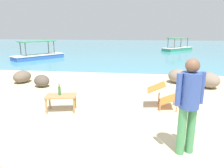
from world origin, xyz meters
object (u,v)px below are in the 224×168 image
object	(u,v)px
cow	(54,166)
boat_green	(177,48)
low_bench_table	(61,98)
person_standing	(189,100)
bottle	(60,91)
boat_blue	(38,55)
deck_chair_near	(162,94)

from	to	relation	value
cow	boat_green	bearing A→B (deg)	95.20
low_bench_table	person_standing	distance (m)	3.23
low_bench_table	bottle	bearing A→B (deg)	139.37
boat_green	boat_blue	xyz separation A→B (m)	(-11.02, -7.78, 0.00)
low_bench_table	deck_chair_near	size ratio (longest dim) A/B	1.07
deck_chair_near	boat_blue	size ratio (longest dim) A/B	0.21
cow	boat_green	distance (m)	20.74
bottle	person_standing	size ratio (longest dim) A/B	0.18
boat_green	person_standing	bearing A→B (deg)	-144.23
cow	bottle	bearing A→B (deg)	128.71
bottle	boat_green	distance (m)	18.03
boat_green	boat_blue	distance (m)	13.49
cow	low_bench_table	size ratio (longest dim) A/B	2.37
boat_green	low_bench_table	bearing A→B (deg)	-153.74
cow	boat_blue	bearing A→B (deg)	135.36
boat_blue	boat_green	bearing A→B (deg)	-19.78
deck_chair_near	boat_blue	distance (m)	11.80
low_bench_table	boat_green	size ratio (longest dim) A/B	0.24
bottle	boat_blue	distance (m)	10.72
low_bench_table	bottle	size ratio (longest dim) A/B	2.82
cow	deck_chair_near	world-z (taller)	cow
cow	bottle	world-z (taller)	cow
person_standing	cow	bearing A→B (deg)	-68.30
bottle	boat_green	world-z (taller)	boat_green
person_standing	low_bench_table	bearing A→B (deg)	-141.76
bottle	boat_blue	size ratio (longest dim) A/B	0.08
boat_green	boat_blue	size ratio (longest dim) A/B	0.93
person_standing	boat_blue	size ratio (longest dim) A/B	0.44
deck_chair_near	person_standing	size ratio (longest dim) A/B	0.48
cow	boat_green	world-z (taller)	boat_green
deck_chair_near	person_standing	bearing A→B (deg)	-83.79
bottle	boat_blue	xyz separation A→B (m)	(-5.30, 9.31, -0.29)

